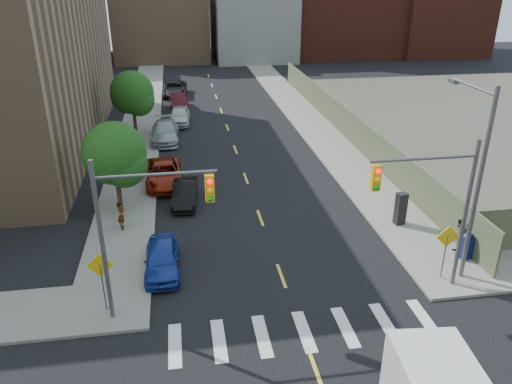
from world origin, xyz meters
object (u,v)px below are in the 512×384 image
object	(u,v)px
parked_car_white	(180,115)
parked_car_grey	(175,89)
pedestrian_west	(121,216)
mailbox	(467,246)
payphone	(401,209)
parked_car_silver	(165,132)
parked_car_blue	(162,259)
parked_car_black	(185,193)
parked_car_maroon	(179,101)
pedestrian_east	(458,235)
parked_car_red	(164,174)

from	to	relation	value
parked_car_white	parked_car_grey	xyz separation A→B (m)	(-0.32, 11.27, 0.01)
parked_car_white	pedestrian_west	bearing A→B (deg)	-96.23
mailbox	payphone	world-z (taller)	payphone
parked_car_silver	mailbox	bearing A→B (deg)	-54.15
parked_car_silver	payphone	distance (m)	21.56
payphone	pedestrian_west	size ratio (longest dim) A/B	1.15
parked_car_blue	pedestrian_west	bearing A→B (deg)	117.18
parked_car_black	payphone	distance (m)	12.69
parked_car_blue	pedestrian_west	distance (m)	4.91
parked_car_blue	parked_car_maroon	bearing A→B (deg)	87.84
parked_car_grey	pedestrian_west	bearing A→B (deg)	-93.03
parked_car_black	payphone	world-z (taller)	payphone
parked_car_white	payphone	distance (m)	25.05
parked_car_blue	pedestrian_east	distance (m)	14.71
parked_car_blue	parked_car_white	xyz separation A→B (m)	(1.30, 24.69, 0.09)
mailbox	payphone	xyz separation A→B (m)	(-1.71, 3.92, 0.26)
payphone	parked_car_grey	bearing A→B (deg)	100.24
parked_car_maroon	payphone	distance (m)	29.97
parked_car_red	parked_car_white	distance (m)	14.09
parked_car_blue	parked_car_red	distance (m)	10.66
parked_car_black	pedestrian_east	xyz separation A→B (m)	(13.40, -8.02, 0.33)
parked_car_maroon	mailbox	xyz separation A→B (m)	(13.40, -31.51, 0.08)
parked_car_black	payphone	xyz separation A→B (m)	(11.69, -4.92, 0.40)
parked_car_blue	parked_car_black	size ratio (longest dim) A/B	0.99
parked_car_red	parked_car_black	bearing A→B (deg)	-70.61
parked_car_black	parked_car_maroon	distance (m)	22.67
parked_car_grey	payphone	distance (m)	35.51
parked_car_black	parked_car_grey	size ratio (longest dim) A/B	0.72
parked_car_black	pedestrian_east	bearing A→B (deg)	-25.49
parked_car_silver	payphone	bearing A→B (deg)	-51.91
parked_car_silver	payphone	size ratio (longest dim) A/B	2.94
parked_car_silver	pedestrian_east	size ratio (longest dim) A/B	3.21
parked_car_white	parked_car_maroon	world-z (taller)	parked_car_white
parked_car_silver	parked_car_white	size ratio (longest dim) A/B	1.19
parked_car_grey	pedestrian_west	distance (m)	31.75
parked_car_blue	parked_car_white	distance (m)	24.73
parked_car_blue	parked_car_black	xyz separation A→B (m)	(1.30, 7.46, -0.02)
parked_car_red	mailbox	distance (m)	19.00
parked_car_silver	mailbox	world-z (taller)	parked_car_silver
parked_car_white	pedestrian_east	xyz separation A→B (m)	(13.40, -25.25, 0.22)
parked_car_blue	parked_car_white	bearing A→B (deg)	87.30
parked_car_black	parked_car_red	world-z (taller)	parked_car_red
parked_car_blue	payphone	size ratio (longest dim) A/B	2.19
parked_car_red	pedestrian_west	size ratio (longest dim) A/B	3.26
payphone	pedestrian_east	bearing A→B (deg)	-70.78
parked_car_white	payphone	size ratio (longest dim) A/B	2.46
parked_car_black	parked_car_maroon	bearing A→B (deg)	95.42
parked_car_blue	mailbox	bearing A→B (deg)	-5.04
parked_car_blue	parked_car_silver	xyz separation A→B (m)	(0.00, 19.75, 0.10)
parked_car_grey	parked_car_white	bearing A→B (deg)	-85.63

